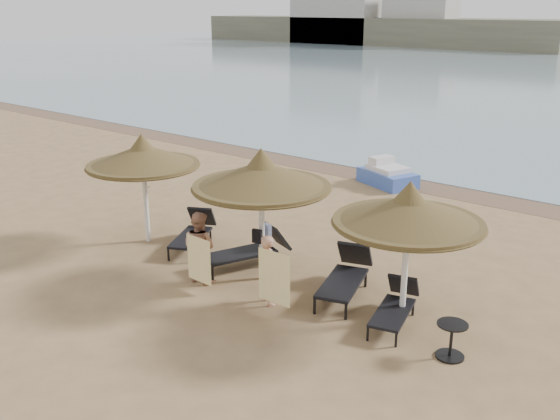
% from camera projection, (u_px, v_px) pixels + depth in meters
% --- Properties ---
extents(ground, '(160.00, 160.00, 0.00)m').
position_uv_depth(ground, '(255.00, 284.00, 13.57)').
color(ground, '#98764C').
rests_on(ground, ground).
extents(wet_sand_strip, '(200.00, 1.60, 0.01)m').
position_uv_depth(wet_sand_strip, '(444.00, 190.00, 20.48)').
color(wet_sand_strip, brown).
rests_on(wet_sand_strip, ground).
extents(far_shore, '(150.00, 54.80, 12.00)m').
position_uv_depth(far_shore, '(495.00, 28.00, 84.97)').
color(far_shore, '#6B674E').
rests_on(far_shore, ground).
extents(palapa_left, '(2.82, 2.82, 2.80)m').
position_uv_depth(palapa_left, '(143.00, 156.00, 15.36)').
color(palapa_left, white).
rests_on(palapa_left, ground).
extents(palapa_center, '(2.98, 2.98, 2.96)m').
position_uv_depth(palapa_center, '(261.00, 176.00, 13.11)').
color(palapa_center, white).
rests_on(palapa_center, ground).
extents(palapa_right, '(2.81, 2.81, 2.79)m').
position_uv_depth(palapa_right, '(409.00, 211.00, 11.30)').
color(palapa_right, white).
rests_on(palapa_right, ground).
extents(lounger_far_left, '(1.47, 2.00, 0.87)m').
position_uv_depth(lounger_far_left, '(194.00, 231.00, 15.60)').
color(lounger_far_left, black).
rests_on(lounger_far_left, ground).
extents(lounger_near_left, '(1.37, 2.16, 0.92)m').
position_uv_depth(lounger_near_left, '(251.00, 249.00, 14.43)').
color(lounger_near_left, black).
rests_on(lounger_near_left, ground).
extents(lounger_near_right, '(1.31, 2.21, 0.94)m').
position_uv_depth(lounger_near_right, '(346.00, 274.00, 13.01)').
color(lounger_near_right, black).
rests_on(lounger_near_right, ground).
extents(lounger_far_right, '(0.99, 1.82, 0.77)m').
position_uv_depth(lounger_far_right, '(396.00, 305.00, 11.87)').
color(lounger_far_right, black).
rests_on(lounger_far_right, ground).
extents(side_table, '(0.53, 0.53, 0.64)m').
position_uv_depth(side_table, '(451.00, 341.00, 10.66)').
color(side_table, black).
rests_on(side_table, ground).
extents(person_left, '(0.91, 0.65, 1.84)m').
position_uv_depth(person_left, '(199.00, 241.00, 13.46)').
color(person_left, tan).
rests_on(person_left, ground).
extents(person_right, '(0.94, 0.85, 1.71)m').
position_uv_depth(person_right, '(269.00, 264.00, 12.44)').
color(person_right, tan).
rests_on(person_right, ground).
extents(towel_left, '(0.72, 0.04, 1.01)m').
position_uv_depth(towel_left, '(199.00, 260.00, 13.06)').
color(towel_left, yellow).
rests_on(towel_left, ground).
extents(towel_right, '(0.78, 0.04, 1.09)m').
position_uv_depth(towel_right, '(274.00, 278.00, 12.08)').
color(towel_right, yellow).
rests_on(towel_right, ground).
extents(bag_patterned, '(0.27, 0.17, 0.32)m').
position_uv_depth(bag_patterned, '(267.00, 231.00, 13.64)').
color(bag_patterned, silver).
rests_on(bag_patterned, ground).
extents(bag_dark, '(0.23, 0.11, 0.31)m').
position_uv_depth(bag_dark, '(257.00, 236.00, 13.40)').
color(bag_dark, black).
rests_on(bag_dark, ground).
extents(pedal_boat, '(2.24, 1.77, 0.91)m').
position_uv_depth(pedal_boat, '(387.00, 175.00, 20.98)').
color(pedal_boat, '#395AB7').
rests_on(pedal_boat, ground).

